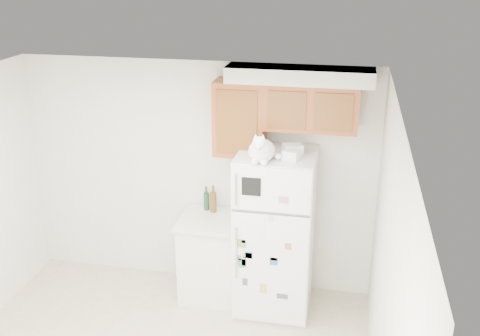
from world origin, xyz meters
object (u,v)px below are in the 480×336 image
(base_counter, at_px, (211,256))
(storage_box_front, at_px, (291,155))
(refrigerator, at_px, (275,233))
(storage_box_back, at_px, (293,149))
(bottle_green, at_px, (206,198))
(cat, at_px, (261,150))
(bottle_amber, at_px, (213,199))

(base_counter, bearing_deg, storage_box_front, -13.64)
(refrigerator, distance_m, storage_box_front, 0.92)
(base_counter, distance_m, storage_box_back, 1.54)
(base_counter, distance_m, bottle_green, 0.63)
(cat, bearing_deg, base_counter, 151.05)
(base_counter, xyz_separation_m, storage_box_front, (0.84, -0.20, 1.28))
(base_counter, distance_m, bottle_amber, 0.63)
(cat, bearing_deg, refrigerator, 65.58)
(base_counter, relative_size, bottle_green, 3.48)
(refrigerator, distance_m, base_counter, 0.79)
(storage_box_front, bearing_deg, refrigerator, 159.00)
(refrigerator, xyz_separation_m, bottle_amber, (-0.70, 0.23, 0.22))
(storage_box_back, bearing_deg, bottle_amber, 145.60)
(refrigerator, distance_m, cat, 1.00)
(base_counter, height_order, bottle_amber, bottle_amber)
(cat, distance_m, storage_box_front, 0.30)
(refrigerator, bearing_deg, base_counter, 173.90)
(refrigerator, height_order, cat, cat)
(bottle_amber, bearing_deg, bottle_green, 156.06)
(refrigerator, relative_size, storage_box_front, 11.33)
(refrigerator, bearing_deg, bottle_green, 161.31)
(refrigerator, bearing_deg, bottle_amber, 161.97)
(cat, bearing_deg, bottle_green, 142.69)
(cat, height_order, bottle_green, cat)
(refrigerator, xyz_separation_m, base_counter, (-0.69, 0.07, -0.39))
(cat, bearing_deg, bottle_amber, 141.06)
(base_counter, xyz_separation_m, bottle_amber, (-0.01, 0.15, 0.61))
(storage_box_back, height_order, bottle_amber, storage_box_back)
(cat, xyz_separation_m, bottle_green, (-0.67, 0.51, -0.76))
(storage_box_front, relative_size, bottle_green, 0.57)
(bottle_amber, bearing_deg, base_counter, -87.31)
(storage_box_front, height_order, bottle_green, storage_box_front)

